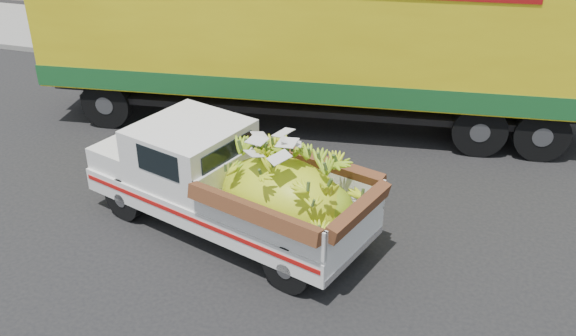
% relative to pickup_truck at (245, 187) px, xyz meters
% --- Properties ---
extents(ground, '(100.00, 100.00, 0.00)m').
position_rel_pickup_truck_xyz_m(ground, '(0.82, 0.69, -0.91)').
color(ground, black).
rests_on(ground, ground).
extents(curb, '(60.00, 0.25, 0.15)m').
position_rel_pickup_truck_xyz_m(curb, '(0.82, 7.17, -0.84)').
color(curb, gray).
rests_on(curb, ground).
extents(sidewalk, '(60.00, 4.00, 0.14)m').
position_rel_pickup_truck_xyz_m(sidewalk, '(0.82, 9.27, -0.84)').
color(sidewalk, gray).
rests_on(sidewalk, ground).
extents(pickup_truck, '(5.14, 3.12, 1.70)m').
position_rel_pickup_truck_xyz_m(pickup_truck, '(0.00, 0.00, 0.00)').
color(pickup_truck, black).
rests_on(pickup_truck, ground).
extents(semi_trailer, '(12.05, 4.04, 3.80)m').
position_rel_pickup_truck_xyz_m(semi_trailer, '(-0.11, 4.72, 1.21)').
color(semi_trailer, black).
rests_on(semi_trailer, ground).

